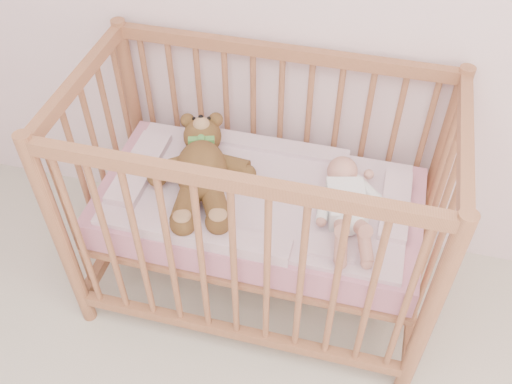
% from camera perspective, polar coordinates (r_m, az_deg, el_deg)
% --- Properties ---
extents(crib, '(1.36, 0.76, 1.00)m').
position_cam_1_polar(crib, '(2.19, 0.32, -1.29)').
color(crib, '#A56A46').
rests_on(crib, floor).
extents(mattress, '(1.22, 0.62, 0.13)m').
position_cam_1_polar(mattress, '(2.20, 0.32, -1.55)').
color(mattress, pink).
rests_on(mattress, crib).
extents(blanket, '(1.10, 0.58, 0.06)m').
position_cam_1_polar(blanket, '(2.14, 0.33, -0.19)').
color(blanket, pink).
rests_on(blanket, mattress).
extents(baby, '(0.36, 0.56, 0.12)m').
position_cam_1_polar(baby, '(2.04, 9.07, -0.74)').
color(baby, white).
rests_on(baby, blanket).
extents(teddy_bear, '(0.58, 0.70, 0.17)m').
position_cam_1_polar(teddy_bear, '(2.12, -5.48, 2.07)').
color(teddy_bear, brown).
rests_on(teddy_bear, blanket).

